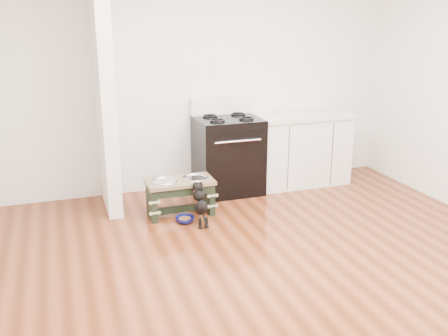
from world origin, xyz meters
TOP-DOWN VIEW (x-y plane):
  - ground at (0.00, 0.00)m, footprint 5.00×5.00m
  - room_shell at (0.00, 0.00)m, footprint 5.00×5.00m
  - partition_wall at (-1.18, 2.10)m, footprint 0.15×0.80m
  - oven_range at (0.25, 2.16)m, footprint 0.76×0.69m
  - cabinet_run at (1.23, 2.18)m, footprint 1.24×0.64m
  - dog_feeder at (-0.49, 1.61)m, footprint 0.72×0.39m
  - puppy at (-0.36, 1.28)m, footprint 0.13×0.37m
  - floor_bowl at (-0.51, 1.37)m, footprint 0.21×0.21m

SIDE VIEW (x-z plane):
  - ground at x=0.00m, z-range 0.00..0.00m
  - floor_bowl at x=-0.51m, z-range 0.00..0.06m
  - puppy at x=-0.36m, z-range 0.02..0.46m
  - dog_feeder at x=-0.49m, z-range 0.08..0.49m
  - cabinet_run at x=1.23m, z-range 0.00..0.91m
  - oven_range at x=0.25m, z-range -0.09..1.05m
  - partition_wall at x=-1.18m, z-range 0.00..2.70m
  - room_shell at x=0.00m, z-range -0.88..4.12m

